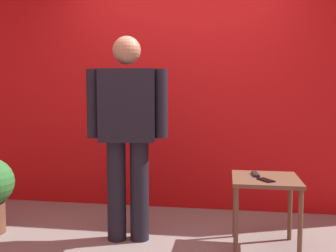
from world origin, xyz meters
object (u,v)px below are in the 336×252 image
(side_table, at_px, (265,189))
(tv_remote, at_px, (255,174))
(standing_person, at_px, (127,128))
(cell_phone, at_px, (266,180))

(side_table, bearing_deg, tv_remote, 137.81)
(standing_person, height_order, side_table, standing_person)
(side_table, xyz_separation_m, cell_phone, (-0.01, -0.11, 0.10))
(side_table, height_order, cell_phone, cell_phone)
(side_table, distance_m, tv_remote, 0.14)
(tv_remote, bearing_deg, cell_phone, -75.43)
(standing_person, distance_m, cell_phone, 1.21)
(standing_person, distance_m, tv_remote, 1.14)
(side_table, relative_size, cell_phone, 4.11)
(side_table, distance_m, cell_phone, 0.15)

